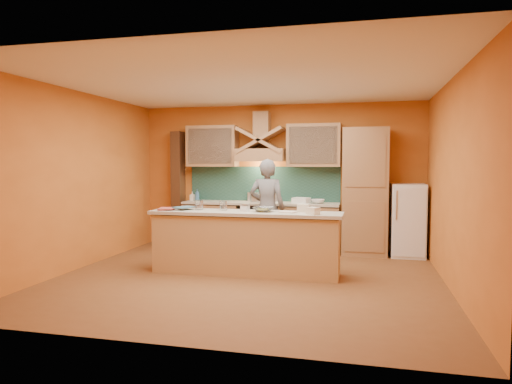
% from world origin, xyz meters
% --- Properties ---
extents(floor, '(5.50, 5.00, 0.01)m').
position_xyz_m(floor, '(0.00, 0.00, 0.00)').
color(floor, brown).
rests_on(floor, ground).
extents(ceiling, '(5.50, 5.00, 0.01)m').
position_xyz_m(ceiling, '(0.00, 0.00, 2.80)').
color(ceiling, white).
rests_on(ceiling, wall_back).
extents(wall_back, '(5.50, 0.02, 2.80)m').
position_xyz_m(wall_back, '(0.00, 2.50, 1.40)').
color(wall_back, '#C96C27').
rests_on(wall_back, floor).
extents(wall_front, '(5.50, 0.02, 2.80)m').
position_xyz_m(wall_front, '(0.00, -2.50, 1.40)').
color(wall_front, '#C96C27').
rests_on(wall_front, floor).
extents(wall_left, '(0.02, 5.00, 2.80)m').
position_xyz_m(wall_left, '(-2.75, 0.00, 1.40)').
color(wall_left, '#C96C27').
rests_on(wall_left, floor).
extents(wall_right, '(0.02, 5.00, 2.80)m').
position_xyz_m(wall_right, '(2.75, 0.00, 1.40)').
color(wall_right, '#C96C27').
rests_on(wall_right, floor).
extents(base_cabinet_left, '(1.10, 0.60, 0.86)m').
position_xyz_m(base_cabinet_left, '(-1.25, 2.20, 0.43)').
color(base_cabinet_left, '#A4754B').
rests_on(base_cabinet_left, floor).
extents(base_cabinet_right, '(1.10, 0.60, 0.86)m').
position_xyz_m(base_cabinet_right, '(0.65, 2.20, 0.43)').
color(base_cabinet_right, '#A4754B').
rests_on(base_cabinet_right, floor).
extents(counter_top, '(3.00, 0.62, 0.04)m').
position_xyz_m(counter_top, '(-0.30, 2.20, 0.90)').
color(counter_top, '#B5AC99').
rests_on(counter_top, base_cabinet_left).
extents(stove, '(0.60, 0.58, 0.90)m').
position_xyz_m(stove, '(-0.30, 2.20, 0.45)').
color(stove, black).
rests_on(stove, floor).
extents(backsplash, '(3.00, 0.03, 0.70)m').
position_xyz_m(backsplash, '(-0.30, 2.48, 1.25)').
color(backsplash, '#1C3E37').
rests_on(backsplash, wall_back).
extents(range_hood, '(0.92, 0.50, 0.24)m').
position_xyz_m(range_hood, '(-0.30, 2.25, 1.82)').
color(range_hood, '#A4754B').
rests_on(range_hood, wall_back).
extents(hood_chimney, '(0.30, 0.30, 0.50)m').
position_xyz_m(hood_chimney, '(-0.30, 2.35, 2.40)').
color(hood_chimney, '#A4754B').
rests_on(hood_chimney, wall_back).
extents(upper_cabinet_left, '(1.00, 0.35, 0.80)m').
position_xyz_m(upper_cabinet_left, '(-1.30, 2.33, 2.00)').
color(upper_cabinet_left, '#A4754B').
rests_on(upper_cabinet_left, wall_back).
extents(upper_cabinet_right, '(1.00, 0.35, 0.80)m').
position_xyz_m(upper_cabinet_right, '(0.70, 2.33, 2.00)').
color(upper_cabinet_right, '#A4754B').
rests_on(upper_cabinet_right, wall_back).
extents(pantry_column, '(0.80, 0.60, 2.30)m').
position_xyz_m(pantry_column, '(1.65, 2.20, 1.15)').
color(pantry_column, '#A4754B').
rests_on(pantry_column, floor).
extents(fridge, '(0.58, 0.60, 1.30)m').
position_xyz_m(fridge, '(2.40, 2.20, 0.65)').
color(fridge, white).
rests_on(fridge, floor).
extents(trim_column_left, '(0.20, 0.30, 2.30)m').
position_xyz_m(trim_column_left, '(-2.05, 2.35, 1.15)').
color(trim_column_left, '#472816').
rests_on(trim_column_left, floor).
extents(island_body, '(2.80, 0.55, 0.88)m').
position_xyz_m(island_body, '(-0.10, 0.30, 0.44)').
color(island_body, tan).
rests_on(island_body, floor).
extents(island_top, '(2.90, 0.62, 0.05)m').
position_xyz_m(island_top, '(-0.10, 0.30, 0.92)').
color(island_top, '#B5AC99').
rests_on(island_top, island_body).
extents(person, '(0.64, 0.43, 1.74)m').
position_xyz_m(person, '(-0.02, 1.51, 0.87)').
color(person, slate).
rests_on(person, floor).
extents(pot_large, '(0.29, 0.29, 0.16)m').
position_xyz_m(pot_large, '(-0.37, 2.22, 0.98)').
color(pot_large, '#AFAFB6').
rests_on(pot_large, stove).
extents(pot_small, '(0.23, 0.23, 0.14)m').
position_xyz_m(pot_small, '(-0.18, 2.30, 0.97)').
color(pot_small, '#AEADB4').
rests_on(pot_small, stove).
extents(soap_bottle_a, '(0.09, 0.09, 0.18)m').
position_xyz_m(soap_bottle_a, '(-1.71, 2.24, 1.01)').
color(soap_bottle_a, silver).
rests_on(soap_bottle_a, counter_top).
extents(soap_bottle_b, '(0.12, 0.12, 0.24)m').
position_xyz_m(soap_bottle_b, '(-1.59, 2.22, 1.04)').
color(soap_bottle_b, '#33628D').
rests_on(soap_bottle_b, counter_top).
extents(bowl_back, '(0.25, 0.25, 0.08)m').
position_xyz_m(bowl_back, '(0.80, 2.19, 0.96)').
color(bowl_back, silver).
rests_on(bowl_back, counter_top).
extents(dish_rack, '(0.35, 0.31, 0.11)m').
position_xyz_m(dish_rack, '(0.50, 2.15, 0.97)').
color(dish_rack, white).
rests_on(dish_rack, counter_top).
extents(book_lower, '(0.32, 0.38, 0.03)m').
position_xyz_m(book_lower, '(-1.46, 0.21, 0.96)').
color(book_lower, '#A4413A').
rests_on(book_lower, island_top).
extents(book_upper, '(0.35, 0.39, 0.02)m').
position_xyz_m(book_upper, '(-1.19, 0.38, 0.98)').
color(book_upper, '#3A6A81').
rests_on(book_upper, island_top).
extents(jar_large, '(0.13, 0.13, 0.15)m').
position_xyz_m(jar_large, '(-0.86, 0.37, 1.02)').
color(jar_large, silver).
rests_on(jar_large, island_top).
extents(jar_small, '(0.15, 0.15, 0.14)m').
position_xyz_m(jar_small, '(-0.48, 0.41, 1.01)').
color(jar_small, silver).
rests_on(jar_small, island_top).
extents(kitchen_scale, '(0.13, 0.13, 0.09)m').
position_xyz_m(kitchen_scale, '(-0.11, 0.33, 0.99)').
color(kitchen_scale, white).
rests_on(kitchen_scale, island_top).
extents(mixing_bowl, '(0.35, 0.35, 0.07)m').
position_xyz_m(mixing_bowl, '(0.18, 0.31, 0.98)').
color(mixing_bowl, silver).
rests_on(mixing_bowl, island_top).
extents(cloth, '(0.27, 0.24, 0.02)m').
position_xyz_m(cloth, '(0.55, 0.31, 0.95)').
color(cloth, beige).
rests_on(cloth, island_top).
extents(grocery_bag_a, '(0.19, 0.15, 0.11)m').
position_xyz_m(grocery_bag_a, '(0.75, 0.46, 1.00)').
color(grocery_bag_a, beige).
rests_on(grocery_bag_a, island_top).
extents(grocery_bag_b, '(0.21, 0.20, 0.10)m').
position_xyz_m(grocery_bag_b, '(0.93, 0.13, 1.00)').
color(grocery_bag_b, beige).
rests_on(grocery_bag_b, island_top).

